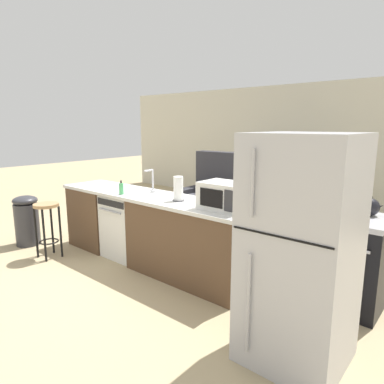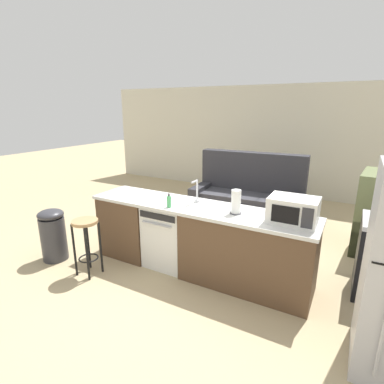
{
  "view_description": "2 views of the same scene",
  "coord_description": "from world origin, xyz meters",
  "px_view_note": "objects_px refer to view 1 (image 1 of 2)",
  "views": [
    {
      "loc": [
        3.27,
        -2.84,
        1.75
      ],
      "look_at": [
        0.44,
        0.5,
        0.89
      ],
      "focal_mm": 32.0,
      "sensor_mm": 36.0,
      "label": 1
    },
    {
      "loc": [
        1.82,
        -3.13,
        2.09
      ],
      "look_at": [
        -0.04,
        0.22,
        1.0
      ],
      "focal_mm": 28.0,
      "sensor_mm": 36.0,
      "label": 2
    }
  ],
  "objects_px": {
    "microwave": "(225,196)",
    "trash_bin": "(27,220)",
    "soap_bottle": "(121,189)",
    "kettle": "(370,207)",
    "refrigerator": "(300,252)",
    "dishwasher": "(129,225)",
    "stove_range": "(343,259)",
    "couch": "(238,204)",
    "armchair": "(363,236)",
    "paper_towel_roll": "(178,189)",
    "bar_stool": "(47,219)"
  },
  "relations": [
    {
      "from": "microwave",
      "to": "soap_bottle",
      "type": "bearing_deg",
      "value": -171.64
    },
    {
      "from": "paper_towel_roll",
      "to": "dishwasher",
      "type": "bearing_deg",
      "value": 178.51
    },
    {
      "from": "refrigerator",
      "to": "microwave",
      "type": "relative_size",
      "value": 3.41
    },
    {
      "from": "stove_range",
      "to": "trash_bin",
      "type": "relative_size",
      "value": 1.22
    },
    {
      "from": "soap_bottle",
      "to": "dishwasher",
      "type": "bearing_deg",
      "value": 121.4
    },
    {
      "from": "paper_towel_roll",
      "to": "kettle",
      "type": "bearing_deg",
      "value": 20.88
    },
    {
      "from": "paper_towel_roll",
      "to": "trash_bin",
      "type": "xyz_separation_m",
      "value": [
        -2.42,
        -0.68,
        -0.66
      ]
    },
    {
      "from": "microwave",
      "to": "kettle",
      "type": "bearing_deg",
      "value": 29.33
    },
    {
      "from": "soap_bottle",
      "to": "bar_stool",
      "type": "bearing_deg",
      "value": -149.17
    },
    {
      "from": "paper_towel_roll",
      "to": "couch",
      "type": "relative_size",
      "value": 0.14
    },
    {
      "from": "refrigerator",
      "to": "armchair",
      "type": "relative_size",
      "value": 1.42
    },
    {
      "from": "microwave",
      "to": "refrigerator",
      "type": "bearing_deg",
      "value": -27.76
    },
    {
      "from": "soap_bottle",
      "to": "paper_towel_roll",
      "type": "bearing_deg",
      "value": 13.23
    },
    {
      "from": "stove_range",
      "to": "microwave",
      "type": "xyz_separation_m",
      "value": [
        -1.04,
        -0.55,
        0.59
      ]
    },
    {
      "from": "dishwasher",
      "to": "microwave",
      "type": "relative_size",
      "value": 1.68
    },
    {
      "from": "kettle",
      "to": "armchair",
      "type": "bearing_deg",
      "value": 104.63
    },
    {
      "from": "dishwasher",
      "to": "paper_towel_roll",
      "type": "relative_size",
      "value": 2.98
    },
    {
      "from": "bar_stool",
      "to": "couch",
      "type": "xyz_separation_m",
      "value": [
        1.14,
        2.88,
        -0.14
      ]
    },
    {
      "from": "kettle",
      "to": "stove_range",
      "type": "bearing_deg",
      "value": -142.29
    },
    {
      "from": "kettle",
      "to": "armchair",
      "type": "height_order",
      "value": "armchair"
    },
    {
      "from": "kettle",
      "to": "couch",
      "type": "distance_m",
      "value": 2.87
    },
    {
      "from": "refrigerator",
      "to": "microwave",
      "type": "distance_m",
      "value": 1.19
    },
    {
      "from": "microwave",
      "to": "trash_bin",
      "type": "distance_m",
      "value": 3.21
    },
    {
      "from": "stove_range",
      "to": "kettle",
      "type": "distance_m",
      "value": 0.58
    },
    {
      "from": "refrigerator",
      "to": "paper_towel_roll",
      "type": "distance_m",
      "value": 1.76
    },
    {
      "from": "refrigerator",
      "to": "bar_stool",
      "type": "relative_size",
      "value": 2.3
    },
    {
      "from": "microwave",
      "to": "paper_towel_roll",
      "type": "xyz_separation_m",
      "value": [
        -0.63,
        -0.02,
        -0.0
      ]
    },
    {
      "from": "kettle",
      "to": "trash_bin",
      "type": "xyz_separation_m",
      "value": [
        -4.27,
        -1.38,
        -0.61
      ]
    },
    {
      "from": "dishwasher",
      "to": "armchair",
      "type": "distance_m",
      "value": 3.05
    },
    {
      "from": "dishwasher",
      "to": "stove_range",
      "type": "distance_m",
      "value": 2.66
    },
    {
      "from": "bar_stool",
      "to": "couch",
      "type": "distance_m",
      "value": 3.1
    },
    {
      "from": "microwave",
      "to": "couch",
      "type": "distance_m",
      "value": 2.52
    },
    {
      "from": "couch",
      "to": "armchair",
      "type": "relative_size",
      "value": 1.7
    },
    {
      "from": "soap_bottle",
      "to": "armchair",
      "type": "relative_size",
      "value": 0.15
    },
    {
      "from": "refrigerator",
      "to": "armchair",
      "type": "xyz_separation_m",
      "value": [
        -0.12,
        2.32,
        -0.5
      ]
    },
    {
      "from": "trash_bin",
      "to": "bar_stool",
      "type": "bearing_deg",
      "value": -3.69
    },
    {
      "from": "refrigerator",
      "to": "paper_towel_roll",
      "type": "bearing_deg",
      "value": 162.58
    },
    {
      "from": "couch",
      "to": "armchair",
      "type": "bearing_deg",
      "value": -9.44
    },
    {
      "from": "armchair",
      "to": "bar_stool",
      "type": "bearing_deg",
      "value": -142.2
    },
    {
      "from": "dishwasher",
      "to": "refrigerator",
      "type": "bearing_deg",
      "value": -11.93
    },
    {
      "from": "kettle",
      "to": "trash_bin",
      "type": "height_order",
      "value": "kettle"
    },
    {
      "from": "soap_bottle",
      "to": "armchair",
      "type": "height_order",
      "value": "armchair"
    },
    {
      "from": "dishwasher",
      "to": "soap_bottle",
      "type": "bearing_deg",
      "value": -58.6
    },
    {
      "from": "microwave",
      "to": "trash_bin",
      "type": "relative_size",
      "value": 0.68
    },
    {
      "from": "refrigerator",
      "to": "paper_towel_roll",
      "type": "relative_size",
      "value": 6.04
    },
    {
      "from": "soap_bottle",
      "to": "trash_bin",
      "type": "distance_m",
      "value": 1.8
    },
    {
      "from": "microwave",
      "to": "soap_bottle",
      "type": "relative_size",
      "value": 2.84
    },
    {
      "from": "soap_bottle",
      "to": "kettle",
      "type": "height_order",
      "value": "kettle"
    },
    {
      "from": "refrigerator",
      "to": "soap_bottle",
      "type": "distance_m",
      "value": 2.5
    },
    {
      "from": "soap_bottle",
      "to": "microwave",
      "type": "bearing_deg",
      "value": 8.36
    }
  ]
}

